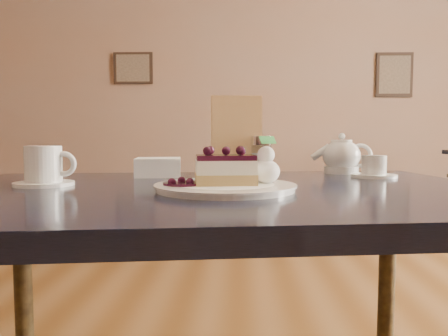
{
  "coord_description": "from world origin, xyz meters",
  "views": [
    {
      "loc": [
        -0.13,
        -0.63,
        0.84
      ],
      "look_at": [
        -0.16,
        0.15,
        0.78
      ],
      "focal_mm": 35.0,
      "sensor_mm": 36.0,
      "label": 1
    }
  ],
  "objects_px": {
    "main_table": "(223,224)",
    "cheesecake_slice": "(225,170)",
    "tea_set": "(347,159)",
    "coffee_set": "(45,168)",
    "dessert_plate": "(225,188)"
  },
  "relations": [
    {
      "from": "cheesecake_slice",
      "to": "main_table",
      "type": "bearing_deg",
      "value": 90.0
    },
    {
      "from": "tea_set",
      "to": "dessert_plate",
      "type": "bearing_deg",
      "value": -130.92
    },
    {
      "from": "main_table",
      "to": "coffee_set",
      "type": "relative_size",
      "value": 9.31
    },
    {
      "from": "cheesecake_slice",
      "to": "coffee_set",
      "type": "bearing_deg",
      "value": 162.04
    },
    {
      "from": "cheesecake_slice",
      "to": "coffee_set",
      "type": "distance_m",
      "value": 0.4
    },
    {
      "from": "cheesecake_slice",
      "to": "coffee_set",
      "type": "xyz_separation_m",
      "value": [
        -0.4,
        0.07,
        -0.0
      ]
    },
    {
      "from": "main_table",
      "to": "cheesecake_slice",
      "type": "xyz_separation_m",
      "value": [
        0.01,
        -0.05,
        0.12
      ]
    },
    {
      "from": "cheesecake_slice",
      "to": "tea_set",
      "type": "bearing_deg",
      "value": 41.49
    },
    {
      "from": "cheesecake_slice",
      "to": "tea_set",
      "type": "distance_m",
      "value": 0.51
    },
    {
      "from": "tea_set",
      "to": "main_table",
      "type": "bearing_deg",
      "value": -135.34
    },
    {
      "from": "main_table",
      "to": "dessert_plate",
      "type": "relative_size",
      "value": 4.64
    },
    {
      "from": "dessert_plate",
      "to": "coffee_set",
      "type": "distance_m",
      "value": 0.4
    },
    {
      "from": "cheesecake_slice",
      "to": "tea_set",
      "type": "relative_size",
      "value": 0.55
    },
    {
      "from": "tea_set",
      "to": "cheesecake_slice",
      "type": "bearing_deg",
      "value": -130.92
    },
    {
      "from": "main_table",
      "to": "cheesecake_slice",
      "type": "bearing_deg",
      "value": -90.0
    }
  ]
}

